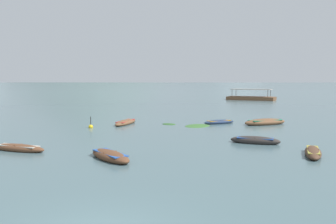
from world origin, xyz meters
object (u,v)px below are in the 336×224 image
at_px(rowboat_2, 265,122).
at_px(rowboat_5, 110,156).
at_px(rowboat_4, 219,122).
at_px(ferry_0, 251,98).
at_px(rowboat_3, 126,122).
at_px(mooring_buoy, 91,127).
at_px(rowboat_1, 18,148).
at_px(rowboat_6, 313,152).
at_px(rowboat_0, 255,141).

bearing_deg(rowboat_2, rowboat_5, -124.75).
xyz_separation_m(rowboat_4, ferry_0, (8.68, 41.37, 0.30)).
bearing_deg(rowboat_3, rowboat_4, 9.16).
relative_size(rowboat_2, ferry_0, 0.43).
relative_size(rowboat_5, mooring_buoy, 2.97).
bearing_deg(rowboat_3, ferry_0, 67.74).
height_order(rowboat_4, mooring_buoy, mooring_buoy).
bearing_deg(mooring_buoy, rowboat_1, -95.86).
bearing_deg(ferry_0, mooring_buoy, -113.65).
xyz_separation_m(rowboat_3, rowboat_4, (8.84, 1.43, -0.02)).
height_order(rowboat_2, ferry_0, ferry_0).
bearing_deg(rowboat_6, ferry_0, 85.67).
bearing_deg(rowboat_6, rowboat_5, -169.05).
bearing_deg(rowboat_3, rowboat_0, -39.08).
xyz_separation_m(rowboat_1, mooring_buoy, (1.01, 9.81, -0.05)).
distance_m(rowboat_4, mooring_buoy, 12.04).
relative_size(rowboat_4, rowboat_5, 1.01).
height_order(rowboat_4, rowboat_5, rowboat_5).
relative_size(rowboat_2, rowboat_5, 1.41).
height_order(rowboat_1, rowboat_5, rowboat_5).
distance_m(rowboat_1, rowboat_5, 6.14).
relative_size(rowboat_0, rowboat_4, 1.01).
distance_m(rowboat_6, ferry_0, 54.95).
bearing_deg(rowboat_3, rowboat_6, -41.88).
height_order(rowboat_1, rowboat_6, same).
height_order(rowboat_3, rowboat_5, rowboat_5).
distance_m(rowboat_4, rowboat_6, 14.16).
height_order(rowboat_6, ferry_0, ferry_0).
relative_size(rowboat_0, mooring_buoy, 3.02).
relative_size(rowboat_3, ferry_0, 0.40).
xyz_separation_m(rowboat_5, rowboat_6, (10.87, 2.10, -0.02)).
distance_m(rowboat_4, ferry_0, 42.27).
relative_size(rowboat_1, rowboat_6, 1.10).
xyz_separation_m(rowboat_5, mooring_buoy, (-4.95, 11.32, -0.07)).
bearing_deg(rowboat_1, rowboat_5, -14.24).
bearing_deg(rowboat_1, rowboat_4, 48.74).
distance_m(rowboat_1, rowboat_2, 21.57).
height_order(rowboat_1, rowboat_3, rowboat_3).
bearing_deg(rowboat_2, rowboat_3, -174.69).
xyz_separation_m(rowboat_0, rowboat_4, (-1.89, 10.14, -0.04)).
bearing_deg(rowboat_6, mooring_buoy, 149.78).
bearing_deg(rowboat_5, ferry_0, 75.21).
xyz_separation_m(rowboat_2, rowboat_6, (0.25, -13.21, -0.06)).
bearing_deg(ferry_0, rowboat_1, -110.74).
bearing_deg(rowboat_1, rowboat_2, 39.79).
height_order(rowboat_2, rowboat_3, rowboat_2).
bearing_deg(rowboat_3, mooring_buoy, -131.33).
xyz_separation_m(rowboat_1, rowboat_6, (16.82, 0.59, 0.00)).
distance_m(rowboat_6, mooring_buoy, 18.30).
height_order(rowboat_2, rowboat_6, rowboat_2).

